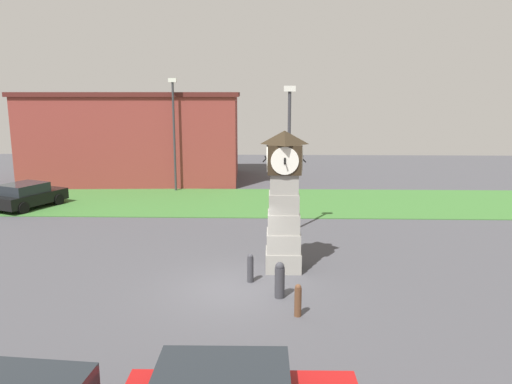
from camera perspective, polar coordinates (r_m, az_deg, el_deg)
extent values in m
plane|color=#424247|center=(16.44, -2.65, -10.98)|extent=(71.02, 71.02, 0.00)
cube|color=gray|center=(18.04, 3.13, -7.74)|extent=(1.25, 1.25, 0.70)
cube|color=gray|center=(17.83, 3.15, -5.61)|extent=(1.18, 1.18, 0.70)
cube|color=gray|center=(17.64, 3.18, -3.43)|extent=(1.11, 1.11, 0.70)
cube|color=gray|center=(17.47, 3.20, -1.21)|extent=(1.04, 1.04, 0.70)
cube|color=gray|center=(17.34, 3.23, 1.05)|extent=(0.97, 0.97, 0.70)
cube|color=#2D2316|center=(17.21, 3.26, 3.83)|extent=(1.14, 1.14, 1.00)
cylinder|color=white|center=(17.79, 3.21, 4.08)|extent=(0.93, 0.04, 0.93)
cube|color=black|center=(17.82, 3.20, 4.09)|extent=(0.06, 0.11, 0.21)
cube|color=black|center=(17.82, 3.20, 4.09)|extent=(0.04, 0.35, 0.13)
cylinder|color=white|center=(16.62, 3.31, 3.57)|extent=(0.93, 0.04, 0.93)
cube|color=black|center=(16.59, 3.31, 3.56)|extent=(0.06, 0.06, 0.21)
cube|color=black|center=(16.59, 3.31, 3.56)|extent=(0.04, 0.35, 0.06)
cylinder|color=white|center=(17.23, 5.22, 3.82)|extent=(0.04, 0.93, 0.93)
cube|color=black|center=(17.24, 5.32, 3.82)|extent=(0.06, 0.06, 0.21)
cube|color=black|center=(17.24, 5.32, 3.82)|extent=(0.27, 0.04, 0.28)
cylinder|color=white|center=(17.20, 1.29, 3.85)|extent=(0.04, 0.93, 0.93)
cube|color=black|center=(17.20, 1.19, 3.85)|extent=(0.14, 0.06, 0.20)
cube|color=black|center=(17.20, 1.19, 3.85)|extent=(0.28, 0.04, 0.28)
pyramid|color=#2D2316|center=(17.13, 3.28, 6.26)|extent=(1.20, 1.20, 0.46)
cylinder|color=#333338|center=(16.82, -0.65, -8.87)|extent=(0.21, 0.21, 0.86)
sphere|color=#333338|center=(16.67, -0.65, -7.39)|extent=(0.19, 0.19, 0.19)
cylinder|color=#333338|center=(15.62, 2.72, -10.31)|extent=(0.31, 0.31, 0.96)
sphere|color=#333338|center=(15.43, 2.74, -8.50)|extent=(0.28, 0.28, 0.28)
cylinder|color=brown|center=(14.46, 4.81, -12.45)|extent=(0.20, 0.20, 0.83)
sphere|color=brown|center=(14.28, 4.84, -10.81)|extent=(0.18, 0.18, 0.18)
cube|color=black|center=(30.04, -24.53, -0.59)|extent=(3.33, 4.27, 0.61)
cube|color=#1E2328|center=(29.76, -25.03, 0.38)|extent=(2.49, 2.64, 0.52)
cylinder|color=black|center=(31.54, -23.95, -0.50)|extent=(0.46, 0.67, 0.64)
cylinder|color=black|center=(30.16, -21.64, -0.82)|extent=(0.46, 0.67, 0.64)
cylinder|color=black|center=(28.66, -25.08, -1.69)|extent=(0.46, 0.67, 0.64)
cylinder|color=#333338|center=(32.14, -9.33, 6.15)|extent=(0.14, 0.14, 6.87)
cube|color=silver|center=(32.03, -9.53, 12.50)|extent=(0.50, 0.24, 0.24)
cylinder|color=#333338|center=(22.02, 3.77, 3.20)|extent=(0.14, 0.14, 6.28)
cube|color=silver|center=(21.80, 3.88, 11.71)|extent=(0.50, 0.24, 0.24)
cube|color=maroon|center=(37.33, -13.39, 5.99)|extent=(14.76, 9.01, 5.96)
cube|color=#4F1E1B|center=(37.18, -13.61, 10.80)|extent=(15.21, 9.28, 0.30)
cube|color=#386B2D|center=(28.93, 5.52, -1.16)|extent=(42.61, 7.62, 0.04)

